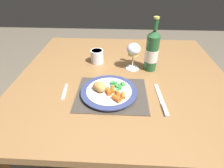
{
  "coord_description": "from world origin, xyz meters",
  "views": [
    {
      "loc": [
        -0.02,
        -0.81,
        1.25
      ],
      "look_at": [
        -0.05,
        -0.15,
        0.78
      ],
      "focal_mm": 28.0,
      "sensor_mm": 36.0,
      "label": 1
    }
  ],
  "objects_px": {
    "dining_table": "(122,87)",
    "drinking_cup": "(97,56)",
    "table_knife": "(162,102)",
    "wine_glass": "(133,51)",
    "bottle": "(152,51)",
    "dinner_plate": "(109,92)",
    "fork": "(65,92)"
  },
  "relations": [
    {
      "from": "dining_table",
      "to": "drinking_cup",
      "type": "relative_size",
      "value": 14.15
    },
    {
      "from": "table_knife",
      "to": "wine_glass",
      "type": "relative_size",
      "value": 1.43
    },
    {
      "from": "wine_glass",
      "to": "drinking_cup",
      "type": "height_order",
      "value": "wine_glass"
    },
    {
      "from": "bottle",
      "to": "table_knife",
      "type": "bearing_deg",
      "value": -85.78
    },
    {
      "from": "table_knife",
      "to": "drinking_cup",
      "type": "relative_size",
      "value": 2.76
    },
    {
      "from": "table_knife",
      "to": "bottle",
      "type": "bearing_deg",
      "value": 94.22
    },
    {
      "from": "dinner_plate",
      "to": "fork",
      "type": "xyz_separation_m",
      "value": [
        -0.21,
        0.0,
        -0.01
      ]
    },
    {
      "from": "dinner_plate",
      "to": "drinking_cup",
      "type": "relative_size",
      "value": 3.26
    },
    {
      "from": "dining_table",
      "to": "fork",
      "type": "distance_m",
      "value": 0.34
    },
    {
      "from": "drinking_cup",
      "to": "wine_glass",
      "type": "bearing_deg",
      "value": -16.42
    },
    {
      "from": "dinner_plate",
      "to": "table_knife",
      "type": "height_order",
      "value": "dinner_plate"
    },
    {
      "from": "drinking_cup",
      "to": "table_knife",
      "type": "bearing_deg",
      "value": -46.57
    },
    {
      "from": "wine_glass",
      "to": "table_knife",
      "type": "bearing_deg",
      "value": -67.28
    },
    {
      "from": "dining_table",
      "to": "dinner_plate",
      "type": "height_order",
      "value": "dinner_plate"
    },
    {
      "from": "dinner_plate",
      "to": "bottle",
      "type": "height_order",
      "value": "bottle"
    },
    {
      "from": "dinner_plate",
      "to": "fork",
      "type": "height_order",
      "value": "dinner_plate"
    },
    {
      "from": "drinking_cup",
      "to": "dining_table",
      "type": "bearing_deg",
      "value": -38.81
    },
    {
      "from": "table_knife",
      "to": "wine_glass",
      "type": "bearing_deg",
      "value": 112.72
    },
    {
      "from": "wine_glass",
      "to": "bottle",
      "type": "xyz_separation_m",
      "value": [
        0.1,
        -0.0,
        0.0
      ]
    },
    {
      "from": "dinner_plate",
      "to": "fork",
      "type": "relative_size",
      "value": 2.13
    },
    {
      "from": "wine_glass",
      "to": "fork",
      "type": "bearing_deg",
      "value": -143.35
    },
    {
      "from": "bottle",
      "to": "dinner_plate",
      "type": "bearing_deg",
      "value": -131.27
    },
    {
      "from": "dining_table",
      "to": "drinking_cup",
      "type": "height_order",
      "value": "drinking_cup"
    },
    {
      "from": "dining_table",
      "to": "drinking_cup",
      "type": "distance_m",
      "value": 0.24
    },
    {
      "from": "bottle",
      "to": "wine_glass",
      "type": "bearing_deg",
      "value": 179.97
    },
    {
      "from": "bottle",
      "to": "drinking_cup",
      "type": "relative_size",
      "value": 3.66
    },
    {
      "from": "dining_table",
      "to": "fork",
      "type": "bearing_deg",
      "value": -146.71
    },
    {
      "from": "dining_table",
      "to": "table_knife",
      "type": "bearing_deg",
      "value": -52.07
    },
    {
      "from": "dining_table",
      "to": "table_knife",
      "type": "relative_size",
      "value": 5.13
    },
    {
      "from": "table_knife",
      "to": "wine_glass",
      "type": "xyz_separation_m",
      "value": [
        -0.12,
        0.28,
        0.11
      ]
    },
    {
      "from": "dining_table",
      "to": "bottle",
      "type": "xyz_separation_m",
      "value": [
        0.15,
        0.06,
        0.2
      ]
    },
    {
      "from": "dinner_plate",
      "to": "table_knife",
      "type": "xyz_separation_m",
      "value": [
        0.24,
        -0.04,
        -0.01
      ]
    }
  ]
}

